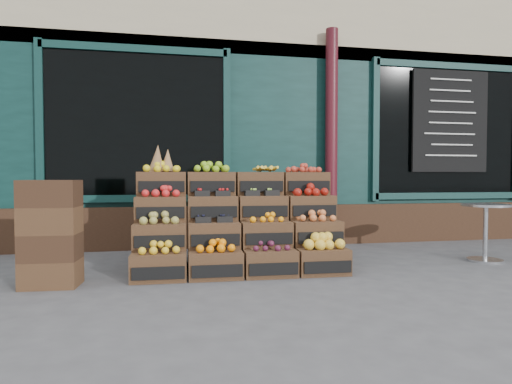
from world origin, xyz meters
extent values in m
plane|color=#47474A|center=(0.00, 0.00, 0.00)|extent=(60.00, 60.00, 0.00)
cube|color=#0D2F2B|center=(0.00, 5.20, 2.40)|extent=(12.00, 6.00, 4.80)
cube|color=#0D2F2B|center=(0.00, 2.25, 1.50)|extent=(12.00, 0.12, 3.00)
cube|color=#362115|center=(0.00, 2.18, 0.30)|extent=(12.00, 0.18, 0.60)
cube|color=black|center=(-1.60, 2.18, 1.75)|extent=(2.40, 0.06, 2.00)
cube|color=black|center=(3.20, 2.18, 1.75)|extent=(2.40, 0.06, 2.00)
cylinder|color=#451018|center=(1.20, 2.05, 1.60)|extent=(0.18, 0.18, 3.20)
cube|color=black|center=(3.20, 2.10, 1.90)|extent=(1.30, 0.04, 1.60)
cube|color=#482E1C|center=(-1.25, 0.31, 0.13)|extent=(0.55, 0.39, 0.27)
cube|color=black|center=(-1.26, 0.11, 0.11)|extent=(0.49, 0.03, 0.12)
cube|color=gold|center=(-1.25, 0.31, 0.31)|extent=(0.44, 0.29, 0.09)
cube|color=#482E1C|center=(-0.70, 0.30, 0.13)|extent=(0.55, 0.39, 0.27)
cube|color=black|center=(-0.70, 0.10, 0.11)|extent=(0.49, 0.03, 0.12)
cube|color=orange|center=(-0.70, 0.30, 0.32)|extent=(0.44, 0.29, 0.10)
cube|color=#482E1C|center=(-0.14, 0.28, 0.13)|extent=(0.55, 0.39, 0.27)
cube|color=black|center=(-0.14, 0.09, 0.11)|extent=(0.49, 0.03, 0.12)
cube|color=#4F1831|center=(-0.14, 0.28, 0.30)|extent=(0.44, 0.29, 0.07)
cube|color=#482E1C|center=(0.42, 0.27, 0.13)|extent=(0.55, 0.39, 0.27)
cube|color=black|center=(0.42, 0.07, 0.11)|extent=(0.49, 0.03, 0.12)
cube|color=gold|center=(0.42, 0.27, 0.33)|extent=(0.44, 0.29, 0.13)
cube|color=#482E1C|center=(-1.25, 0.54, 0.40)|extent=(0.55, 0.39, 0.27)
cube|color=black|center=(-1.25, 0.34, 0.38)|extent=(0.49, 0.03, 0.12)
cube|color=olive|center=(-1.25, 0.54, 0.58)|extent=(0.44, 0.29, 0.09)
cube|color=#482E1C|center=(-0.69, 0.53, 0.40)|extent=(0.55, 0.39, 0.27)
cube|color=black|center=(-0.69, 0.33, 0.38)|extent=(0.49, 0.03, 0.12)
cube|color=black|center=(-0.69, 0.53, 0.55)|extent=(0.44, 0.29, 0.03)
cube|color=#482E1C|center=(-0.13, 0.51, 0.40)|extent=(0.55, 0.39, 0.27)
cube|color=black|center=(-0.14, 0.31, 0.38)|extent=(0.49, 0.03, 0.12)
cube|color=orange|center=(-0.13, 0.51, 0.57)|extent=(0.44, 0.29, 0.07)
cube|color=#482E1C|center=(0.43, 0.50, 0.40)|extent=(0.55, 0.39, 0.27)
cube|color=black|center=(0.42, 0.30, 0.38)|extent=(0.49, 0.03, 0.12)
cube|color=#CC6935|center=(0.43, 0.50, 0.58)|extent=(0.44, 0.29, 0.09)
cube|color=#482E1C|center=(-1.24, 0.77, 0.67)|extent=(0.55, 0.39, 0.27)
cube|color=black|center=(-1.25, 0.57, 0.64)|extent=(0.49, 0.03, 0.12)
cube|color=red|center=(-1.24, 0.77, 0.85)|extent=(0.44, 0.29, 0.09)
cube|color=#482E1C|center=(-0.68, 0.75, 0.67)|extent=(0.55, 0.39, 0.27)
cube|color=black|center=(-0.69, 0.55, 0.64)|extent=(0.49, 0.03, 0.12)
cube|color=#A81314|center=(-0.68, 0.75, 0.82)|extent=(0.44, 0.29, 0.04)
cube|color=#482E1C|center=(-0.13, 0.74, 0.67)|extent=(0.55, 0.39, 0.27)
cube|color=black|center=(-0.13, 0.54, 0.64)|extent=(0.49, 0.03, 0.12)
cube|color=#A1D34B|center=(-0.13, 0.74, 0.82)|extent=(0.44, 0.29, 0.03)
cube|color=#482E1C|center=(0.43, 0.72, 0.67)|extent=(0.55, 0.39, 0.27)
cube|color=black|center=(0.43, 0.53, 0.64)|extent=(0.49, 0.03, 0.12)
cube|color=maroon|center=(0.43, 0.72, 0.86)|extent=(0.44, 0.29, 0.10)
cube|color=#482E1C|center=(-1.24, 0.99, 0.94)|extent=(0.55, 0.39, 0.27)
cube|color=black|center=(-1.24, 0.80, 0.91)|extent=(0.49, 0.03, 0.12)
cube|color=gold|center=(-1.24, 0.99, 1.12)|extent=(0.44, 0.29, 0.09)
cube|color=#482E1C|center=(-0.68, 0.98, 0.94)|extent=(0.55, 0.39, 0.27)
cube|color=black|center=(-0.68, 0.78, 0.91)|extent=(0.49, 0.03, 0.12)
cube|color=#7BAE1A|center=(-0.68, 0.98, 1.12)|extent=(0.44, 0.29, 0.09)
cube|color=#482E1C|center=(-0.12, 0.97, 0.94)|extent=(0.55, 0.39, 0.27)
cube|color=black|center=(-0.12, 0.77, 0.91)|extent=(0.49, 0.03, 0.12)
cube|color=gold|center=(-0.12, 0.97, 1.12)|extent=(0.44, 0.29, 0.08)
cube|color=#482E1C|center=(0.44, 0.95, 0.94)|extent=(0.55, 0.39, 0.27)
cube|color=black|center=(0.43, 0.75, 0.91)|extent=(0.49, 0.03, 0.12)
cube|color=#A93222|center=(0.44, 0.95, 1.11)|extent=(0.44, 0.29, 0.08)
cube|color=#362115|center=(-0.41, 0.52, 0.13)|extent=(2.22, 0.43, 0.27)
cube|color=#362115|center=(-0.40, 0.75, 0.27)|extent=(2.22, 0.43, 0.54)
cube|color=#362115|center=(-0.40, 0.97, 0.40)|extent=(2.22, 0.43, 0.81)
cone|color=olive|center=(-1.29, 0.99, 1.23)|extent=(0.19, 0.19, 0.31)
cone|color=olive|center=(-1.17, 1.04, 1.21)|extent=(0.17, 0.17, 0.27)
cube|color=#482E1C|center=(-2.23, 0.23, 0.12)|extent=(0.51, 0.37, 0.25)
cube|color=#362115|center=(-2.23, 0.23, 0.37)|extent=(0.51, 0.37, 0.25)
cube|color=#482E1C|center=(-2.23, 0.23, 0.62)|extent=(0.51, 0.37, 0.25)
cube|color=#362115|center=(-2.23, 0.23, 0.87)|extent=(0.51, 0.37, 0.25)
cylinder|color=silver|center=(2.58, 0.52, 0.01)|extent=(0.40, 0.40, 0.03)
cylinder|color=silver|center=(2.58, 0.52, 0.34)|extent=(0.06, 0.06, 0.66)
cylinder|color=silver|center=(2.58, 0.52, 0.68)|extent=(0.55, 0.55, 0.03)
imported|color=#14471A|center=(-1.18, 2.63, 0.97)|extent=(0.84, 0.72, 1.94)
camera|label=1|loc=(-1.10, -3.99, 1.02)|focal=30.00mm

